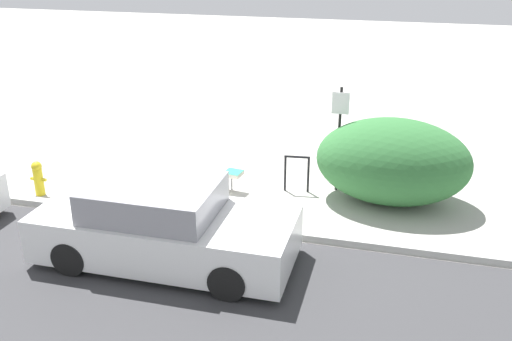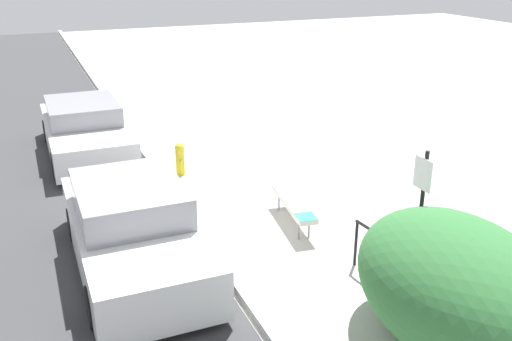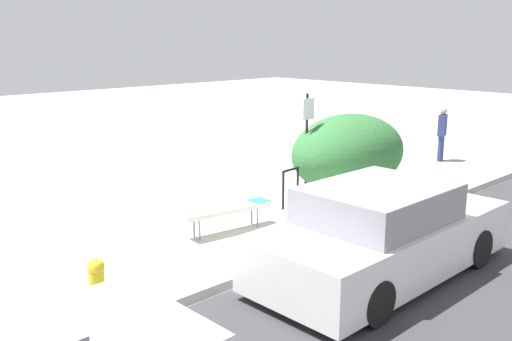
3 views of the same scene
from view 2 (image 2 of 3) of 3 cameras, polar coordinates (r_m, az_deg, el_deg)
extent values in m
plane|color=#ADAAA3|center=(10.22, -4.90, -7.33)|extent=(60.00, 60.00, 0.00)
cube|color=#B7B7B2|center=(10.19, -4.91, -7.01)|extent=(60.00, 0.20, 0.13)
cylinder|color=gray|center=(11.36, 2.31, -3.12)|extent=(0.04, 0.04, 0.39)
cylinder|color=gray|center=(10.29, 4.30, -5.89)|extent=(0.04, 0.04, 0.39)
cylinder|color=gray|center=(11.42, 3.23, -3.02)|extent=(0.04, 0.04, 0.39)
cylinder|color=gray|center=(10.35, 5.32, -5.76)|extent=(0.04, 0.04, 0.39)
cube|color=beige|center=(10.75, 3.77, -3.24)|extent=(1.82, 0.60, 0.09)
cube|color=teal|center=(10.12, 5.02, -4.61)|extent=(0.40, 0.39, 0.01)
cylinder|color=black|center=(9.51, 9.96, -7.20)|extent=(0.05, 0.05, 0.80)
cylinder|color=black|center=(9.18, 11.88, -8.46)|extent=(0.05, 0.05, 0.80)
cylinder|color=black|center=(9.16, 11.07, -5.63)|extent=(0.55, 0.11, 0.05)
cylinder|color=black|center=(8.58, 15.99, -5.39)|extent=(0.06, 0.06, 2.30)
cube|color=white|center=(8.24, 16.34, -0.33)|extent=(0.36, 0.02, 0.46)
cylinder|color=gold|center=(13.24, -7.60, 0.82)|extent=(0.20, 0.20, 0.60)
sphere|color=gold|center=(13.12, -7.67, 2.27)|extent=(0.22, 0.22, 0.22)
cylinder|color=gold|center=(13.34, -7.77, 1.25)|extent=(0.08, 0.07, 0.07)
cylinder|color=gold|center=(13.09, -7.44, 0.87)|extent=(0.08, 0.07, 0.07)
ellipsoid|color=#337038|center=(7.79, 19.38, -10.94)|extent=(3.14, 2.14, 1.78)
cylinder|color=black|center=(8.61, -4.63, -10.95)|extent=(0.60, 0.18, 0.60)
cylinder|color=black|center=(8.36, -15.91, -12.91)|extent=(0.60, 0.18, 0.60)
cylinder|color=black|center=(10.91, -9.02, -3.84)|extent=(0.60, 0.18, 0.60)
cylinder|color=black|center=(10.71, -17.77, -5.15)|extent=(0.60, 0.18, 0.60)
cube|color=white|center=(9.49, -12.06, -6.67)|extent=(4.36, 1.84, 0.77)
cube|color=gray|center=(9.37, -12.56, -2.77)|extent=(2.10, 1.64, 0.54)
cylinder|color=black|center=(13.91, -12.33, 1.52)|extent=(0.60, 0.18, 0.60)
cylinder|color=black|center=(13.74, -19.36, 0.53)|extent=(0.60, 0.18, 0.60)
cylinder|color=black|center=(16.55, -14.24, 4.53)|extent=(0.60, 0.18, 0.60)
cylinder|color=black|center=(16.41, -20.16, 3.72)|extent=(0.60, 0.18, 0.60)
cube|color=white|center=(15.06, -16.64, 3.42)|extent=(4.54, 1.88, 0.71)
cube|color=gray|center=(15.08, -16.96, 5.71)|extent=(2.18, 1.68, 0.50)
camera|label=1|loc=(8.02, -78.47, 6.62)|focal=40.00mm
camera|label=3|loc=(15.58, -35.09, 12.39)|focal=40.00mm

